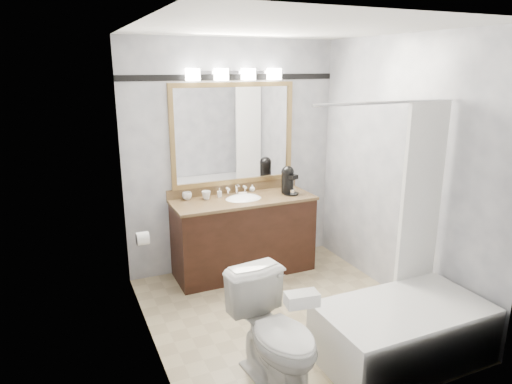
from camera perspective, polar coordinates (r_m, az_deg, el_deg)
room at (r=3.87m, az=4.12°, el=1.02°), size 2.42×2.62×2.52m
vanity at (r=5.00m, az=-1.56°, el=-5.29°), size 1.53×0.58×0.97m
mirror at (r=4.97m, az=-2.83°, el=7.21°), size 1.40×0.04×1.10m
vanity_light_bar at (r=4.87m, az=-2.69°, el=14.52°), size 1.02×0.14×0.12m
accent_stripe at (r=4.93m, az=-2.97°, el=14.14°), size 2.40×0.01×0.06m
bathtub at (r=3.87m, az=17.95°, el=-15.37°), size 1.30×0.75×1.96m
tp_roll at (r=4.30m, az=-13.99°, el=-5.64°), size 0.11×0.12×0.12m
toilet at (r=3.36m, az=2.56°, el=-17.25°), size 0.54×0.83×0.80m
tissue_box at (r=2.88m, az=5.75°, el=-13.17°), size 0.22×0.14×0.08m
coffee_maker at (r=5.01m, az=4.03°, el=1.57°), size 0.17×0.20×0.31m
cup_left at (r=4.86m, az=-8.63°, el=-0.49°), size 0.10×0.10×0.08m
cup_right at (r=4.85m, az=-6.24°, el=-0.40°), size 0.12×0.12×0.09m
soap_bottle_a at (r=4.92m, az=-4.59°, el=-0.09°), size 0.05×0.05×0.10m
soap_bottle_b at (r=5.12m, az=-0.48°, el=0.50°), size 0.08×0.08×0.08m
soap_bar at (r=4.98m, az=-1.67°, el=-0.24°), size 0.11×0.09×0.03m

